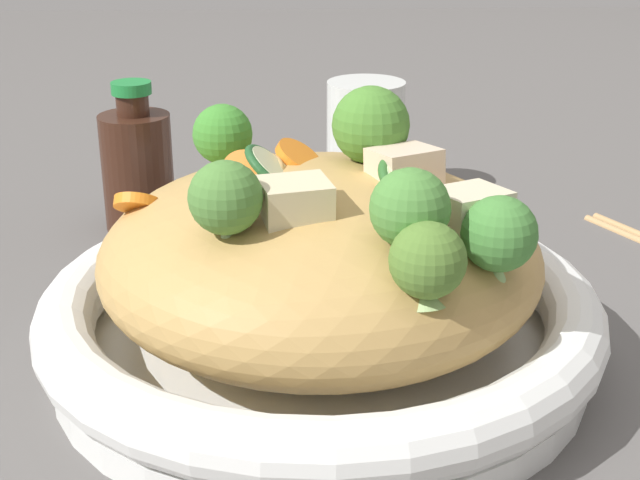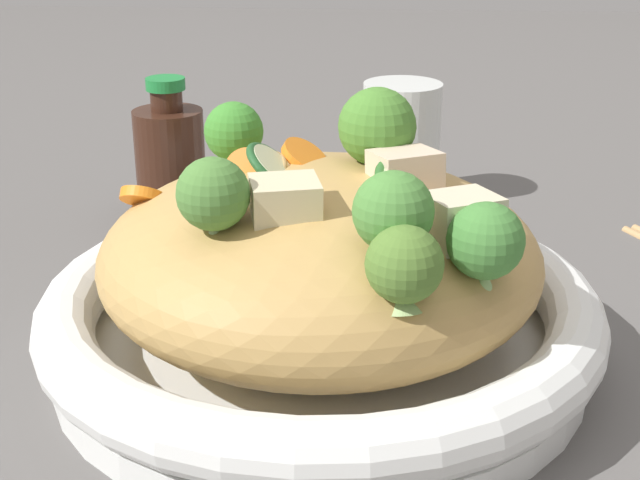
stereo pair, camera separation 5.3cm
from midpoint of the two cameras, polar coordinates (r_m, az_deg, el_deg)
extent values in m
plane|color=#595653|center=(0.56, -2.71, -7.40)|extent=(3.00, 3.00, 0.00)
cylinder|color=white|center=(0.56, -2.73, -6.65)|extent=(0.32, 0.32, 0.02)
torus|color=white|center=(0.55, -2.78, -4.23)|extent=(0.34, 0.34, 0.04)
ellipsoid|color=tan|center=(0.53, -2.84, -1.07)|extent=(0.26, 0.26, 0.10)
torus|color=#BE8748|center=(0.51, -6.81, 1.17)|extent=(0.08, 0.07, 0.04)
torus|color=tan|center=(0.55, -3.20, 1.85)|extent=(0.09, 0.09, 0.02)
torus|color=tan|center=(0.54, -7.74, 3.48)|extent=(0.07, 0.07, 0.03)
torus|color=tan|center=(0.54, 0.98, 4.14)|extent=(0.08, 0.08, 0.02)
cone|color=#9FB877|center=(0.47, -9.09, 0.03)|extent=(0.02, 0.02, 0.02)
sphere|color=#4B7E37|center=(0.46, -9.25, 2.57)|extent=(0.05, 0.05, 0.04)
cone|color=#9DC279|center=(0.45, 2.19, -0.84)|extent=(0.02, 0.02, 0.02)
sphere|color=#4A8439|center=(0.44, 2.24, 1.92)|extent=(0.06, 0.06, 0.04)
cone|color=#9DC178|center=(0.46, 7.75, -2.21)|extent=(0.02, 0.02, 0.02)
sphere|color=#438038|center=(0.45, 7.89, 0.32)|extent=(0.04, 0.04, 0.04)
cone|color=#9FB978|center=(0.58, -8.65, 4.50)|extent=(0.02, 0.02, 0.02)
sphere|color=#3E882F|center=(0.57, -8.77, 6.52)|extent=(0.04, 0.04, 0.04)
cone|color=#A1C372|center=(0.55, 0.39, 4.71)|extent=(0.03, 0.03, 0.02)
sphere|color=#498230|center=(0.54, 0.39, 7.15)|extent=(0.07, 0.07, 0.05)
cone|color=#A4C37B|center=(0.43, 3.16, -3.70)|extent=(0.02, 0.02, 0.02)
sphere|color=#50762E|center=(0.42, 3.21, -1.34)|extent=(0.05, 0.05, 0.04)
cylinder|color=orange|center=(0.55, -4.14, 5.15)|extent=(0.04, 0.04, 0.02)
cylinder|color=orange|center=(0.53, -7.69, 4.36)|extent=(0.03, 0.02, 0.02)
cylinder|color=orange|center=(0.54, -14.14, 2.17)|extent=(0.03, 0.03, 0.02)
cylinder|color=beige|center=(0.52, -5.89, 4.35)|extent=(0.03, 0.04, 0.03)
torus|color=#215226|center=(0.52, -5.89, 4.35)|extent=(0.04, 0.04, 0.03)
cylinder|color=beige|center=(0.50, 2.31, 3.48)|extent=(0.04, 0.04, 0.03)
torus|color=#295D25|center=(0.50, 2.31, 3.48)|extent=(0.05, 0.05, 0.03)
cube|color=beige|center=(0.48, 6.23, 1.30)|extent=(0.05, 0.05, 0.03)
cube|color=beige|center=(0.47, -4.81, 2.27)|extent=(0.04, 0.04, 0.02)
cube|color=beige|center=(0.52, 2.34, 4.44)|extent=(0.05, 0.04, 0.03)
cylinder|color=#381E14|center=(0.77, -13.27, 4.12)|extent=(0.06, 0.06, 0.10)
cylinder|color=#381E14|center=(0.75, -13.65, 8.21)|extent=(0.03, 0.03, 0.02)
cylinder|color=#1E7F38|center=(0.75, -13.74, 9.20)|extent=(0.03, 0.03, 0.01)
cylinder|color=silver|center=(0.82, 0.99, 6.19)|extent=(0.07, 0.07, 0.11)
camera|label=1|loc=(0.03, -92.86, -1.17)|focal=51.20mm
camera|label=2|loc=(0.03, 87.14, 1.17)|focal=51.20mm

